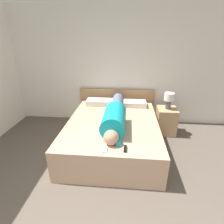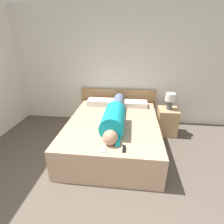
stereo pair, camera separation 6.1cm
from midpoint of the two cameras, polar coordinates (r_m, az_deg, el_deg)
name	(u,v)px [view 2 (the right image)]	position (r m, az deg, el deg)	size (l,w,h in m)	color
wall_back	(111,67)	(4.06, 0.27, 14.49)	(5.64, 0.06, 2.60)	silver
bed	(113,134)	(3.29, 0.84, -7.13)	(1.62, 2.03, 0.52)	tan
headboard	(118,105)	(4.22, 2.36, 2.18)	(1.74, 0.04, 0.81)	#A37A51
nightstand	(167,121)	(3.90, 17.95, -2.89)	(0.40, 0.41, 0.56)	tan
table_lamp	(170,99)	(3.72, 18.90, 3.96)	(0.20, 0.20, 0.34)	#4C4C51
person_lying	(115,115)	(3.02, 1.51, -1.13)	(0.36, 1.80, 0.36)	tan
pillow_near_headboard	(102,102)	(3.91, -2.85, 3.23)	(0.63, 0.29, 0.12)	silver
pillow_second	(133,104)	(3.86, 7.37, 2.71)	(0.60, 0.29, 0.11)	silver
tv_remote	(124,149)	(2.43, 4.68, -11.90)	(0.04, 0.15, 0.02)	black
cell_phone	(104,149)	(2.43, -1.95, -12.09)	(0.06, 0.13, 0.01)	#B2B7BC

